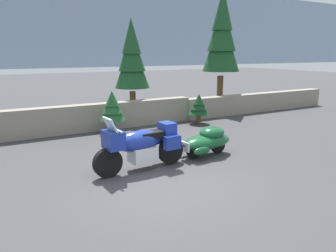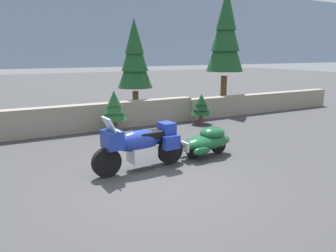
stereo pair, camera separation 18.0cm
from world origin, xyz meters
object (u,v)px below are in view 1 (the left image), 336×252
at_px(touring_motorcycle, 141,144).
at_px(pine_tree_secondary, 132,57).
at_px(pine_tree_tall, 222,34).
at_px(car_shaped_trailer, 207,141).

relative_size(touring_motorcycle, pine_tree_secondary, 0.58).
relative_size(pine_tree_tall, pine_tree_secondary, 1.40).
height_order(touring_motorcycle, car_shaped_trailer, touring_motorcycle).
bearing_deg(pine_tree_tall, pine_tree_secondary, -177.39).
bearing_deg(car_shaped_trailer, pine_tree_tall, 49.25).
distance_m(car_shaped_trailer, pine_tree_secondary, 5.74).
height_order(pine_tree_tall, pine_tree_secondary, pine_tree_tall).
xyz_separation_m(pine_tree_tall, pine_tree_secondary, (-4.59, -0.21, -0.99)).
xyz_separation_m(car_shaped_trailer, pine_tree_tall, (4.78, 5.55, 3.08)).
bearing_deg(pine_tree_secondary, touring_motorcycle, -111.59).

